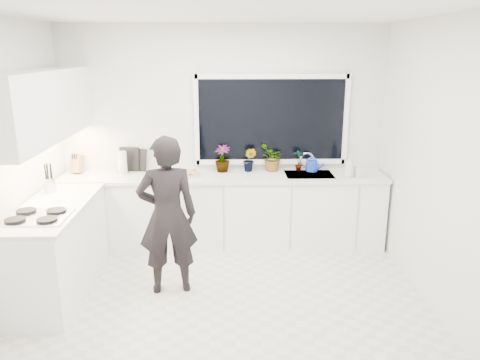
{
  "coord_description": "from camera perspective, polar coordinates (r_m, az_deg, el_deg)",
  "views": [
    {
      "loc": [
        0.05,
        -4.05,
        2.4
      ],
      "look_at": [
        0.17,
        0.4,
        1.15
      ],
      "focal_mm": 35.0,
      "sensor_mm": 36.0,
      "label": 1
    }
  ],
  "objects": [
    {
      "name": "floor",
      "position": [
        4.71,
        -2.06,
        -15.08
      ],
      "size": [
        4.0,
        3.5,
        0.02
      ],
      "primitive_type": "cube",
      "color": "beige",
      "rests_on": "ground"
    },
    {
      "name": "wall_back",
      "position": [
        5.9,
        -2.06,
        5.44
      ],
      "size": [
        4.0,
        0.02,
        2.7
      ],
      "primitive_type": "cube",
      "color": "white",
      "rests_on": "ground"
    },
    {
      "name": "wall_right",
      "position": [
        4.62,
        23.57,
        1.21
      ],
      "size": [
        0.02,
        3.5,
        2.7
      ],
      "primitive_type": "cube",
      "color": "white",
      "rests_on": "ground"
    },
    {
      "name": "ceiling",
      "position": [
        4.06,
        -2.46,
        20.05
      ],
      "size": [
        4.0,
        3.5,
        0.02
      ],
      "primitive_type": "cube",
      "color": "white",
      "rests_on": "wall_back"
    },
    {
      "name": "window",
      "position": [
        5.86,
        3.84,
        7.33
      ],
      "size": [
        1.8,
        0.02,
        1.0
      ],
      "primitive_type": "cube",
      "color": "black",
      "rests_on": "wall_back"
    },
    {
      "name": "base_cabinets_back",
      "position": [
        5.84,
        -1.99,
        -3.93
      ],
      "size": [
        3.92,
        0.58,
        0.88
      ],
      "primitive_type": "cube",
      "color": "white",
      "rests_on": "floor"
    },
    {
      "name": "base_cabinets_left",
      "position": [
        5.12,
        -21.33,
        -7.98
      ],
      "size": [
        0.58,
        1.6,
        0.88
      ],
      "primitive_type": "cube",
      "color": "white",
      "rests_on": "floor"
    },
    {
      "name": "countertop_back",
      "position": [
        5.69,
        -2.04,
        0.4
      ],
      "size": [
        3.94,
        0.62,
        0.04
      ],
      "primitive_type": "cube",
      "color": "silver",
      "rests_on": "base_cabinets_back"
    },
    {
      "name": "countertop_left",
      "position": [
        4.96,
        -21.85,
        -3.1
      ],
      "size": [
        0.62,
        1.6,
        0.04
      ],
      "primitive_type": "cube",
      "color": "silver",
      "rests_on": "base_cabinets_left"
    },
    {
      "name": "upper_cabinets",
      "position": [
        5.12,
        -22.89,
        8.31
      ],
      "size": [
        0.34,
        2.1,
        0.7
      ],
      "primitive_type": "cube",
      "color": "white",
      "rests_on": "wall_left"
    },
    {
      "name": "sink",
      "position": [
        5.79,
        8.4,
        0.21
      ],
      "size": [
        0.58,
        0.42,
        0.14
      ],
      "primitive_type": "cube",
      "color": "silver",
      "rests_on": "countertop_back"
    },
    {
      "name": "faucet",
      "position": [
        5.95,
        8.14,
        2.22
      ],
      "size": [
        0.03,
        0.03,
        0.22
      ],
      "primitive_type": "cylinder",
      "color": "silver",
      "rests_on": "countertop_back"
    },
    {
      "name": "stovetop",
      "position": [
        4.65,
        -23.57,
        -4.06
      ],
      "size": [
        0.56,
        0.48,
        0.03
      ],
      "primitive_type": "cube",
      "color": "black",
      "rests_on": "countertop_left"
    },
    {
      "name": "person",
      "position": [
        4.69,
        -8.84,
        -4.32
      ],
      "size": [
        0.65,
        0.48,
        1.62
      ],
      "primitive_type": "imported",
      "rotation": [
        0.0,
        0.0,
        3.31
      ],
      "color": "black",
      "rests_on": "floor"
    },
    {
      "name": "pizza_tray",
      "position": [
        5.69,
        -7.21,
        0.65
      ],
      "size": [
        0.49,
        0.41,
        0.03
      ],
      "primitive_type": "cube",
      "rotation": [
        0.0,
        0.0,
        0.26
      ],
      "color": "silver",
      "rests_on": "countertop_back"
    },
    {
      "name": "pizza",
      "position": [
        5.69,
        -7.21,
        0.82
      ],
      "size": [
        0.44,
        0.36,
        0.01
      ],
      "primitive_type": "cube",
      "rotation": [
        0.0,
        0.0,
        0.26
      ],
      "color": "#B31F17",
      "rests_on": "pizza_tray"
    },
    {
      "name": "watering_can",
      "position": [
        5.93,
        8.75,
        1.7
      ],
      "size": [
        0.15,
        0.15,
        0.13
      ],
      "primitive_type": "cylinder",
      "rotation": [
        0.0,
        0.0,
        -0.05
      ],
      "color": "#1436BB",
      "rests_on": "countertop_back"
    },
    {
      "name": "paper_towel_roll",
      "position": [
        5.9,
        -14.15,
        1.99
      ],
      "size": [
        0.14,
        0.14,
        0.26
      ],
      "primitive_type": "cylinder",
      "rotation": [
        0.0,
        0.0,
        -0.3
      ],
      "color": "silver",
      "rests_on": "countertop_back"
    },
    {
      "name": "knife_block",
      "position": [
        6.09,
        -19.24,
        1.81
      ],
      "size": [
        0.16,
        0.14,
        0.22
      ],
      "primitive_type": "cube",
      "rotation": [
        0.0,
        0.0,
        -0.34
      ],
      "color": "#936344",
      "rests_on": "countertop_back"
    },
    {
      "name": "utensil_crock",
      "position": [
        5.39,
        -22.16,
        -0.54
      ],
      "size": [
        0.17,
        0.17,
        0.16
      ],
      "primitive_type": "cylinder",
      "rotation": [
        0.0,
        0.0,
        0.43
      ],
      "color": "#BBBBC0",
      "rests_on": "countertop_left"
    },
    {
      "name": "picture_frame_large",
      "position": [
        6.0,
        -12.29,
        2.43
      ],
      "size": [
        0.21,
        0.09,
        0.28
      ],
      "primitive_type": "cube",
      "rotation": [
        0.0,
        0.0,
        -0.33
      ],
      "color": "black",
      "rests_on": "countertop_back"
    },
    {
      "name": "picture_frame_small",
      "position": [
        6.02,
        -13.35,
        2.5
      ],
      "size": [
        0.25,
        0.05,
        0.3
      ],
      "primitive_type": "cube",
      "rotation": [
        0.0,
        0.0,
        -0.13
      ],
      "color": "black",
      "rests_on": "countertop_back"
    },
    {
      "name": "herb_plants",
      "position": [
        5.82,
        2.38,
        2.62
      ],
      "size": [
        1.16,
        0.38,
        0.34
      ],
      "color": "#26662D",
      "rests_on": "countertop_back"
    },
    {
      "name": "soap_bottles",
      "position": [
        5.71,
        13.55,
        1.51
      ],
      "size": [
        0.23,
        0.11,
        0.27
      ],
      "color": "#D8BF66",
      "rests_on": "countertop_back"
    }
  ]
}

